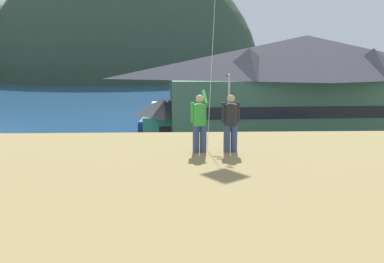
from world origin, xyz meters
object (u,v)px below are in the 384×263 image
(moored_boat_outer_mooring, at_px, (212,120))
(person_companion, at_px, (231,121))
(moored_boat_inner_slip, at_px, (153,120))
(parked_car_front_row_silver, at_px, (310,193))
(parked_car_front_row_end, at_px, (318,167))
(wharf_dock, at_px, (182,118))
(parked_car_lone_by_shed, at_px, (140,198))
(person_kite_flyer, at_px, (200,121))
(harbor_lodge, at_px, (306,86))
(parked_car_back_row_right, at_px, (176,175))
(moored_boat_wharfside, at_px, (157,112))
(storage_shed_waterside, at_px, (164,118))
(parking_light_pole, at_px, (229,116))

(moored_boat_outer_mooring, xyz_separation_m, person_companion, (-2.76, -41.38, 6.32))
(moored_boat_inner_slip, relative_size, parked_car_front_row_silver, 1.96)
(moored_boat_inner_slip, distance_m, parked_car_front_row_end, 27.66)
(wharf_dock, xyz_separation_m, moored_boat_outer_mooring, (3.49, -4.53, 0.37))
(parked_car_lone_by_shed, relative_size, person_kite_flyer, 2.34)
(harbor_lodge, distance_m, parked_car_front_row_end, 15.95)
(parked_car_back_row_right, height_order, parked_car_front_row_end, same)
(wharf_dock, bearing_deg, parked_car_lone_by_shed, -94.80)
(moored_boat_outer_mooring, bearing_deg, moored_boat_wharfside, 132.88)
(moored_boat_outer_mooring, bearing_deg, person_companion, -93.81)
(wharf_dock, height_order, moored_boat_inner_slip, moored_boat_inner_slip)
(harbor_lodge, xyz_separation_m, person_companion, (-11.51, -32.28, 1.43))
(harbor_lodge, relative_size, moored_boat_wharfside, 4.42)
(parked_car_front_row_end, bearing_deg, parked_car_front_row_silver, -111.16)
(moored_boat_outer_mooring, xyz_separation_m, person_kite_flyer, (-3.69, -41.37, 6.34))
(parked_car_front_row_silver, bearing_deg, parked_car_front_row_end, 68.84)
(storage_shed_waterside, bearing_deg, harbor_lodge, -1.20)
(wharf_dock, bearing_deg, parked_car_back_row_right, -91.78)
(moored_boat_outer_mooring, relative_size, parked_car_back_row_right, 1.69)
(moored_boat_inner_slip, bearing_deg, moored_boat_wharfside, 87.56)
(harbor_lodge, relative_size, parking_light_pole, 4.01)
(parking_light_pole, bearing_deg, person_companion, -96.55)
(parking_light_pole, bearing_deg, storage_shed_waterside, 112.94)
(moored_boat_inner_slip, xyz_separation_m, parked_car_front_row_silver, (10.45, -30.49, 0.34))
(moored_boat_wharfside, height_order, parked_car_front_row_end, moored_boat_wharfside)
(harbor_lodge, height_order, parked_car_front_row_end, harbor_lodge)
(moored_boat_inner_slip, bearing_deg, person_companion, -83.99)
(person_kite_flyer, bearing_deg, parked_car_back_row_right, 92.71)
(moored_boat_outer_mooring, height_order, person_kite_flyer, person_kite_flyer)
(wharf_dock, bearing_deg, moored_boat_outer_mooring, -52.42)
(harbor_lodge, bearing_deg, person_kite_flyer, -111.09)
(moored_boat_inner_slip, xyz_separation_m, parked_car_lone_by_shed, (0.73, -30.99, 0.34))
(harbor_lodge, height_order, person_companion, harbor_lodge)
(person_companion, bearing_deg, moored_boat_outer_mooring, 86.19)
(moored_boat_inner_slip, bearing_deg, parked_car_back_row_right, -84.07)
(moored_boat_inner_slip, distance_m, person_companion, 42.57)
(parked_car_front_row_silver, relative_size, parked_car_back_row_right, 0.99)
(parking_light_pole, distance_m, person_companion, 20.77)
(moored_boat_outer_mooring, relative_size, moored_boat_inner_slip, 0.87)
(wharf_dock, xyz_separation_m, moored_boat_inner_slip, (-3.68, -4.05, 0.37))
(wharf_dock, xyz_separation_m, parked_car_lone_by_shed, (-2.94, -35.04, 0.71))
(moored_boat_wharfside, height_order, person_companion, person_companion)
(parked_car_lone_by_shed, bearing_deg, wharf_dock, 85.20)
(parked_car_lone_by_shed, bearing_deg, harbor_lodge, 54.66)
(storage_shed_waterside, bearing_deg, parked_car_front_row_end, -53.89)
(parked_car_back_row_right, xyz_separation_m, parked_car_front_row_end, (10.02, 1.76, 0.00))
(parked_car_back_row_right, bearing_deg, storage_shed_waterside, 93.74)
(parked_car_back_row_right, bearing_deg, parked_car_lone_by_shed, -113.09)
(person_kite_flyer, bearing_deg, person_companion, -0.72)
(parked_car_front_row_silver, xyz_separation_m, parked_car_back_row_right, (-7.72, 4.19, 0.00))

